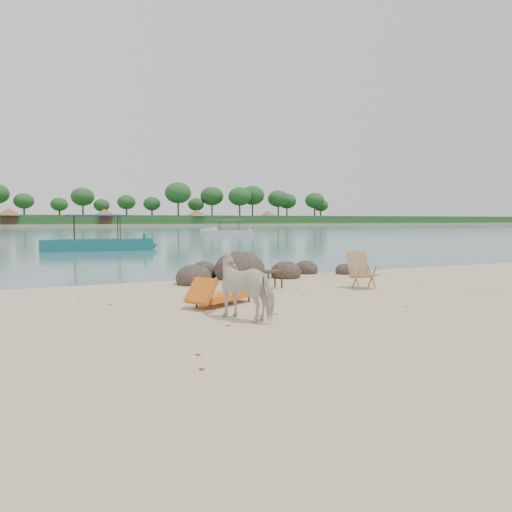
{
  "coord_description": "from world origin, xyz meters",
  "views": [
    {
      "loc": [
        -5.53,
        -8.25,
        1.82
      ],
      "look_at": [
        -0.68,
        2.0,
        1.0
      ],
      "focal_mm": 35.0,
      "sensor_mm": 36.0,
      "label": 1
    }
  ],
  "objects_px": {
    "side_table": "(272,281)",
    "deck_chair": "(364,271)",
    "boulders": "(245,272)",
    "boat_near": "(97,221)",
    "cow": "(248,287)",
    "lounge_chair": "(224,293)"
  },
  "relations": [
    {
      "from": "side_table",
      "to": "deck_chair",
      "type": "distance_m",
      "value": 2.43
    },
    {
      "from": "boulders",
      "to": "deck_chair",
      "type": "distance_m",
      "value": 3.96
    },
    {
      "from": "side_table",
      "to": "boat_near",
      "type": "relative_size",
      "value": 0.08
    },
    {
      "from": "cow",
      "to": "boat_near",
      "type": "height_order",
      "value": "boat_near"
    },
    {
      "from": "boat_near",
      "to": "cow",
      "type": "bearing_deg",
      "value": -87.39
    },
    {
      "from": "deck_chair",
      "to": "lounge_chair",
      "type": "bearing_deg",
      "value": -161.9
    },
    {
      "from": "deck_chair",
      "to": "boat_near",
      "type": "distance_m",
      "value": 21.42
    },
    {
      "from": "deck_chair",
      "to": "side_table",
      "type": "bearing_deg",
      "value": 162.52
    },
    {
      "from": "cow",
      "to": "side_table",
      "type": "distance_m",
      "value": 4.02
    },
    {
      "from": "boulders",
      "to": "lounge_chair",
      "type": "height_order",
      "value": "boulders"
    },
    {
      "from": "side_table",
      "to": "deck_chair",
      "type": "bearing_deg",
      "value": -38.64
    },
    {
      "from": "lounge_chair",
      "to": "deck_chair",
      "type": "distance_m",
      "value": 4.28
    },
    {
      "from": "cow",
      "to": "deck_chair",
      "type": "xyz_separation_m",
      "value": [
        4.37,
        2.29,
        -0.12
      ]
    },
    {
      "from": "side_table",
      "to": "cow",
      "type": "bearing_deg",
      "value": -135.9
    },
    {
      "from": "lounge_chair",
      "to": "boulders",
      "type": "bearing_deg",
      "value": 31.12
    },
    {
      "from": "boulders",
      "to": "boat_near",
      "type": "distance_m",
      "value": 17.72
    },
    {
      "from": "boulders",
      "to": "deck_chair",
      "type": "xyz_separation_m",
      "value": [
        1.85,
        -3.49,
        0.27
      ]
    },
    {
      "from": "cow",
      "to": "boat_near",
      "type": "bearing_deg",
      "value": -117.02
    },
    {
      "from": "side_table",
      "to": "lounge_chair",
      "type": "relative_size",
      "value": 0.33
    },
    {
      "from": "cow",
      "to": "deck_chair",
      "type": "distance_m",
      "value": 4.93
    },
    {
      "from": "boulders",
      "to": "side_table",
      "type": "relative_size",
      "value": 10.75
    },
    {
      "from": "boat_near",
      "to": "boulders",
      "type": "bearing_deg",
      "value": -79.6
    }
  ]
}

